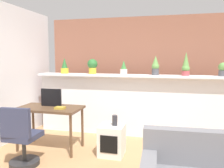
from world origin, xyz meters
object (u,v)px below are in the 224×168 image
object	(u,v)px
office_chair	(21,141)
side_cube_shelf	(112,140)
potted_plant_4	(186,65)
desk	(50,112)
potted_plant_2	(124,68)
potted_plant_0	(65,67)
potted_plant_1	(93,66)
vase_on_shelf	(115,120)
potted_plant_3	(155,66)
tv_monitor	(51,97)
potted_plant_5	(223,69)
book_on_desk	(60,108)

from	to	relation	value
office_chair	side_cube_shelf	world-z (taller)	office_chair
potted_plant_4	desk	bearing A→B (deg)	-156.40
potted_plant_2	side_cube_shelf	size ratio (longest dim) A/B	0.57
potted_plant_4	potted_plant_0	bearing A→B (deg)	179.60
potted_plant_1	desk	distance (m)	1.36
potted_plant_2	vase_on_shelf	bearing A→B (deg)	-86.89
potted_plant_0	potted_plant_3	bearing A→B (deg)	0.08
potted_plant_4	desk	distance (m)	2.63
desk	tv_monitor	bearing A→B (deg)	96.65
potted_plant_2	potted_plant_4	bearing A→B (deg)	-1.01
potted_plant_5	vase_on_shelf	world-z (taller)	potted_plant_5
potted_plant_3	office_chair	size ratio (longest dim) A/B	0.42
potted_plant_4	potted_plant_5	xyz separation A→B (m)	(0.65, 0.04, -0.07)
side_cube_shelf	potted_plant_5	bearing A→B (deg)	29.13
potted_plant_0	tv_monitor	distance (m)	1.08
potted_plant_0	office_chair	size ratio (longest dim) A/B	0.37
potted_plant_3	vase_on_shelf	world-z (taller)	potted_plant_3
potted_plant_5	book_on_desk	world-z (taller)	potted_plant_5
potted_plant_0	vase_on_shelf	world-z (taller)	potted_plant_0
potted_plant_1	potted_plant_3	world-z (taller)	potted_plant_3
potted_plant_4	tv_monitor	world-z (taller)	potted_plant_4
potted_plant_5	desk	bearing A→B (deg)	-160.55
office_chair	potted_plant_1	bearing A→B (deg)	73.81
potted_plant_1	vase_on_shelf	distance (m)	1.50
potted_plant_1	potted_plant_4	size ratio (longest dim) A/B	0.71
book_on_desk	office_chair	bearing A→B (deg)	-116.87
potted_plant_4	vase_on_shelf	size ratio (longest dim) A/B	2.62
side_cube_shelf	book_on_desk	world-z (taller)	book_on_desk
potted_plant_1	desk	bearing A→B (deg)	-112.69
office_chair	potted_plant_2	bearing A→B (deg)	55.84
potted_plant_4	book_on_desk	distance (m)	2.42
potted_plant_0	desk	distance (m)	1.28
potted_plant_2	book_on_desk	bearing A→B (deg)	-127.75
office_chair	vase_on_shelf	world-z (taller)	office_chair
tv_monitor	book_on_desk	world-z (taller)	tv_monitor
potted_plant_0	side_cube_shelf	size ratio (longest dim) A/B	0.67
side_cube_shelf	vase_on_shelf	bearing A→B (deg)	15.02
desk	office_chair	distance (m)	0.76
desk	tv_monitor	size ratio (longest dim) A/B	2.91
potted_plant_3	vase_on_shelf	distance (m)	1.43
potted_plant_2	office_chair	bearing A→B (deg)	-124.16
potted_plant_4	tv_monitor	distance (m)	2.54
tv_monitor	vase_on_shelf	distance (m)	1.21
vase_on_shelf	book_on_desk	distance (m)	0.94
potted_plant_4	office_chair	distance (m)	3.11
desk	book_on_desk	xyz separation A→B (m)	(0.24, -0.09, 0.10)
potted_plant_5	potted_plant_0	bearing A→B (deg)	-179.63
tv_monitor	office_chair	bearing A→B (deg)	-94.63
potted_plant_1	side_cube_shelf	size ratio (longest dim) A/B	0.62
potted_plant_4	potted_plant_2	bearing A→B (deg)	178.99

